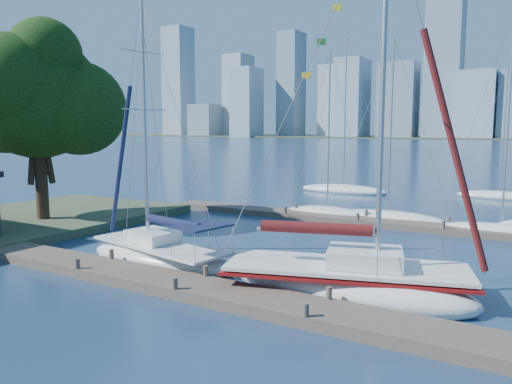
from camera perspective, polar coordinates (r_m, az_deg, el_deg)
The scene contains 11 objects.
ground at distance 18.68m, azimuth -7.42°, elevation -11.35°, with size 700.00×700.00×0.00m, color navy.
near_dock at distance 18.62m, azimuth -7.43°, elevation -10.77°, with size 26.00×2.00×0.40m, color #51453B.
far_dock at distance 31.74m, azimuth 13.72°, elevation -3.40°, with size 30.00×1.80×0.36m, color #51453B.
tree at distance 32.59m, azimuth -23.77°, elevation 10.28°, with size 9.63×8.75×12.13m.
sailboat_navy at distance 22.46m, azimuth -10.89°, elevation -5.62°, with size 8.04×3.99×12.12m.
sailboat_maroon at distance 18.39m, azimuth 10.33°, elevation -8.32°, with size 9.71×5.56×14.18m.
bg_boat_1 at distance 34.16m, azimuth 8.15°, elevation -2.41°, with size 6.44×3.43×11.33m.
bg_boat_2 at distance 33.24m, azimuth 14.84°, elevation -2.85°, with size 7.62×4.57×11.84m.
bg_boat_3 at distance 31.14m, azimuth 26.23°, elevation -4.04°, with size 7.05×3.37×12.73m.
bg_boat_6 at distance 47.27m, azimuth 9.96°, elevation 0.28°, with size 8.62×4.76×14.51m.
bg_boat_7 at distance 47.34m, azimuth 26.13°, elevation -0.41°, with size 7.17×4.01×11.18m.
Camera 1 is at (10.99, -13.89, 5.96)m, focal length 35.00 mm.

